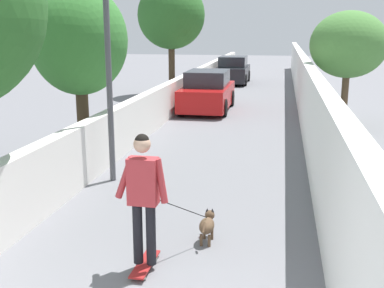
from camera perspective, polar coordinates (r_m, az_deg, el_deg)
ground_plane at (r=17.43m, az=5.29°, el=3.31°), size 80.00×80.00×0.00m
wall_left at (r=15.79m, az=-4.03°, el=4.52°), size 48.00×0.30×1.23m
fence_right at (r=15.25m, az=13.62°, el=5.35°), size 48.00×0.30×2.03m
tree_left_mid at (r=22.67m, az=-2.50°, el=15.10°), size 3.09×3.09×5.25m
tree_left_far at (r=11.56m, az=-13.36°, el=11.87°), size 2.25×2.25×4.12m
tree_right_distant at (r=16.21m, az=18.18°, el=11.18°), size 2.42×2.42×3.67m
lamp_post at (r=9.75m, az=-10.13°, el=13.58°), size 0.36×0.36×4.64m
skateboard at (r=6.58m, az=-5.62°, el=-14.08°), size 0.80×0.22×0.08m
person_skateboarder at (r=6.16m, az=-5.85°, el=-5.41°), size 0.23×0.71×1.76m
dog at (r=7.22m, az=1.80°, el=-9.60°), size 1.28×0.80×1.06m
car_near at (r=18.55m, az=1.86°, el=6.22°), size 4.01×1.80×1.54m
car_far at (r=28.00m, az=4.92°, el=8.71°), size 3.96×1.80×1.54m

